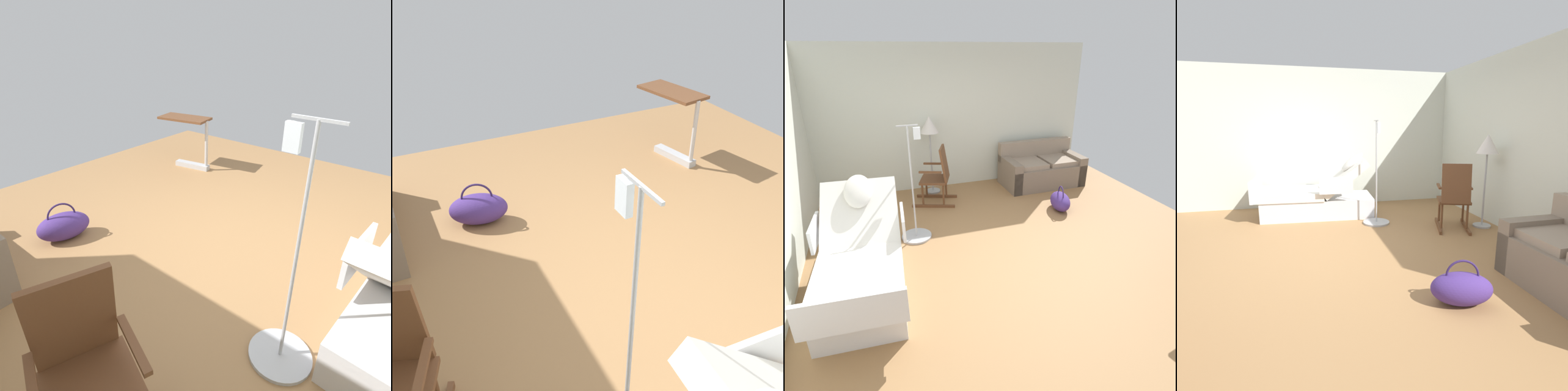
% 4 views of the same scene
% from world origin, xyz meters
% --- Properties ---
extents(ground_plane, '(6.66, 6.66, 0.00)m').
position_xyz_m(ground_plane, '(0.00, 0.00, 0.00)').
color(ground_plane, '#9E7247').
extents(overbed_table, '(0.87, 0.54, 0.84)m').
position_xyz_m(overbed_table, '(1.78, -1.59, 0.53)').
color(overbed_table, '#B2B5BA').
rests_on(overbed_table, ground).
extents(duffel_bag, '(0.46, 0.63, 0.43)m').
position_xyz_m(duffel_bag, '(1.43, 0.93, 0.15)').
color(duffel_bag, '#472D7A').
rests_on(duffel_bag, ground).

